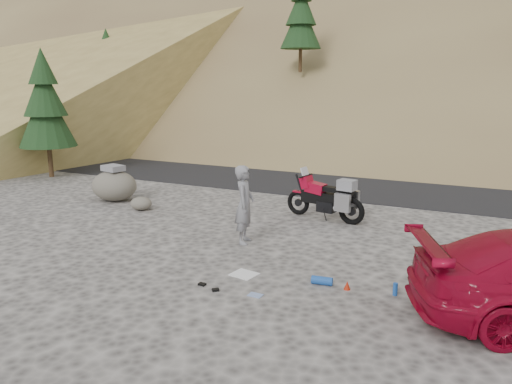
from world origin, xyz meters
TOP-DOWN VIEW (x-y plane):
  - ground at (0.00, 0.00)m, footprint 140.00×140.00m
  - road at (0.00, 9.00)m, footprint 120.00×7.00m
  - conifer_verge at (-11.00, 4.50)m, footprint 2.20×2.20m
  - motorcycle at (0.99, 3.20)m, footprint 2.39×0.95m
  - man at (-0.19, 0.43)m, footprint 0.61×0.78m
  - boulder at (-5.91, 2.42)m, footprint 1.90×1.78m
  - small_rock at (-4.38, 1.83)m, footprint 0.73×0.68m
  - gear_white_cloth at (0.73, -1.40)m, footprint 0.56×0.51m
  - gear_blue_mat at (2.29, -1.20)m, footprint 0.41×0.21m
  - gear_bottle at (3.63, -1.09)m, footprint 0.09×0.09m
  - gear_funnel at (2.78, -1.22)m, footprint 0.15×0.15m
  - gear_glove_a at (0.25, -2.21)m, footprint 0.14×0.10m
  - gear_glove_b at (0.61, -2.33)m, footprint 0.16×0.16m
  - gear_blue_cloth at (1.36, -2.19)m, footprint 0.26×0.20m

SIDE VIEW (x-z plane):
  - ground at x=0.00m, z-range 0.00..0.00m
  - road at x=0.00m, z-range -0.03..0.03m
  - man at x=-0.19m, z-range -0.93..0.93m
  - gear_blue_cloth at x=1.36m, z-range 0.00..0.01m
  - gear_white_cloth at x=0.73m, z-range 0.00..0.02m
  - gear_glove_a at x=0.25m, z-range 0.00..0.04m
  - gear_glove_b at x=0.61m, z-range 0.00..0.04m
  - gear_blue_mat at x=2.29m, z-range 0.00..0.16m
  - gear_funnel at x=2.78m, z-range 0.00..0.16m
  - gear_bottle at x=3.63m, z-range 0.00..0.23m
  - small_rock at x=-4.38m, z-range 0.00..0.39m
  - boulder at x=-5.91m, z-range -0.07..1.08m
  - motorcycle at x=0.99m, z-range -0.10..1.33m
  - conifer_verge at x=-11.00m, z-range 0.37..5.41m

